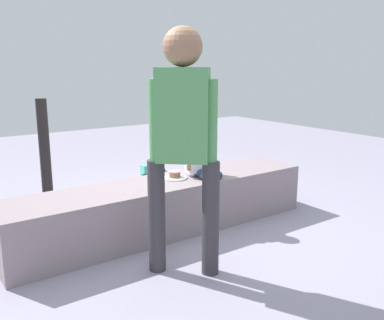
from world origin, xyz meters
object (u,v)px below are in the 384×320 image
(water_bottle_far_side, at_px, (139,206))
(handbag_brown_canvas, at_px, (232,183))
(handbag_black_leather, at_px, (157,183))
(cake_plate, at_px, (175,176))
(child_seated, at_px, (200,153))
(adult_standing, at_px, (183,131))
(cake_box_white, at_px, (103,211))
(gift_bag, at_px, (150,174))
(water_bottle_near_gift, at_px, (71,218))

(water_bottle_far_side, xyz_separation_m, handbag_brown_canvas, (1.15, -0.01, 0.04))
(water_bottle_far_side, bearing_deg, handbag_brown_canvas, -0.50)
(handbag_black_leather, bearing_deg, cake_plate, -111.67)
(water_bottle_far_side, bearing_deg, child_seated, -52.96)
(child_seated, distance_m, water_bottle_far_side, 0.83)
(child_seated, height_order, adult_standing, adult_standing)
(child_seated, bearing_deg, cake_box_white, 135.63)
(gift_bag, bearing_deg, adult_standing, -113.53)
(gift_bag, relative_size, cake_box_white, 0.85)
(child_seated, relative_size, gift_bag, 1.72)
(cake_plate, xyz_separation_m, handbag_brown_canvas, (1.01, 0.41, -0.33))
(adult_standing, relative_size, handbag_black_leather, 4.93)
(adult_standing, distance_m, water_bottle_far_side, 1.50)
(child_seated, xyz_separation_m, water_bottle_near_gift, (-1.00, 0.57, -0.56))
(adult_standing, xyz_separation_m, water_bottle_near_gift, (-0.36, 1.25, -0.90))
(handbag_brown_canvas, bearing_deg, water_bottle_near_gift, 177.09)
(child_seated, bearing_deg, water_bottle_far_side, 127.04)
(cake_box_white, bearing_deg, water_bottle_far_side, -28.40)
(water_bottle_far_side, bearing_deg, gift_bag, 54.99)
(cake_plate, bearing_deg, water_bottle_far_side, 108.38)
(cake_box_white, distance_m, handbag_brown_canvas, 1.45)
(adult_standing, height_order, cake_plate, adult_standing)
(gift_bag, xyz_separation_m, water_bottle_near_gift, (-1.26, -0.81, -0.04))
(child_seated, xyz_separation_m, cake_plate, (-0.23, 0.06, -0.19))
(cake_box_white, relative_size, handbag_black_leather, 0.99)
(water_bottle_far_side, relative_size, handbag_black_leather, 0.59)
(water_bottle_far_side, xyz_separation_m, handbag_black_leather, (0.52, 0.53, 0.03))
(water_bottle_near_gift, xyz_separation_m, handbag_brown_canvas, (1.78, -0.09, 0.05))
(adult_standing, distance_m, cake_box_white, 1.62)
(gift_bag, distance_m, cake_box_white, 1.18)
(cake_plate, xyz_separation_m, cake_box_white, (-0.43, 0.58, -0.40))
(gift_bag, distance_m, handbag_black_leather, 0.38)
(cake_plate, distance_m, handbag_black_leather, 1.08)
(child_seated, height_order, cake_box_white, child_seated)
(gift_bag, height_order, water_bottle_far_side, gift_bag)
(water_bottle_far_side, bearing_deg, handbag_black_leather, 45.52)
(cake_plate, height_order, gift_bag, cake_plate)
(water_bottle_far_side, bearing_deg, water_bottle_near_gift, 172.73)
(cake_plate, height_order, handbag_black_leather, cake_plate)
(child_seated, relative_size, adult_standing, 0.29)
(adult_standing, relative_size, cake_plate, 7.32)
(cake_plate, distance_m, gift_bag, 1.44)
(gift_bag, height_order, cake_box_white, gift_bag)
(water_bottle_near_gift, relative_size, handbag_black_leather, 0.58)
(cake_plate, bearing_deg, water_bottle_near_gift, 146.86)
(cake_plate, bearing_deg, cake_box_white, 126.65)
(handbag_brown_canvas, bearing_deg, cake_box_white, 173.36)
(handbag_brown_canvas, bearing_deg, child_seated, -148.64)
(adult_standing, relative_size, water_bottle_near_gift, 8.53)
(cake_box_white, height_order, handbag_brown_canvas, handbag_brown_canvas)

